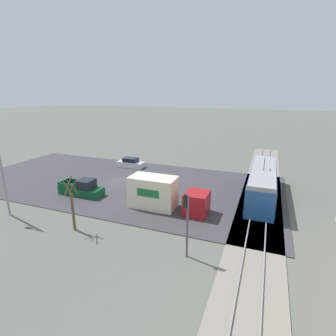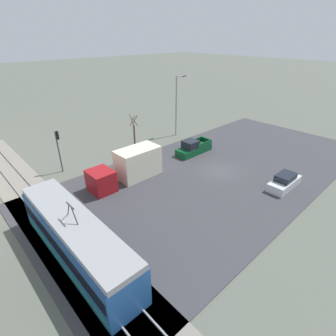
% 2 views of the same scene
% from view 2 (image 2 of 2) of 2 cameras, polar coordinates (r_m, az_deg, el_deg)
% --- Properties ---
extents(ground_plane, '(320.00, 320.00, 0.00)m').
position_cam_2_polar(ground_plane, '(31.27, 11.11, -0.67)').
color(ground_plane, '#565B51').
extents(road_surface, '(19.85, 41.76, 0.08)m').
position_cam_2_polar(road_surface, '(31.25, 11.12, -0.60)').
color(road_surface, '#38383D').
rests_on(road_surface, ground).
extents(rail_bed, '(57.09, 4.40, 0.22)m').
position_cam_2_polar(rail_bed, '(21.79, -20.10, -15.86)').
color(rail_bed, gray).
rests_on(rail_bed, ground).
extents(light_rail_tram, '(12.71, 2.81, 4.48)m').
position_cam_2_polar(light_rail_tram, '(19.75, -19.21, -14.45)').
color(light_rail_tram, '#235193').
rests_on(light_rail_tram, ground).
extents(box_truck, '(2.61, 8.18, 3.27)m').
position_cam_2_polar(box_truck, '(28.52, -8.33, 0.31)').
color(box_truck, maroon).
rests_on(box_truck, ground).
extents(pickup_truck, '(1.90, 5.28, 1.92)m').
position_cam_2_polar(pickup_truck, '(35.08, 5.55, 4.36)').
color(pickup_truck, '#0C4723').
rests_on(pickup_truck, ground).
extents(sedan_car_0, '(1.72, 4.33, 1.51)m').
position_cam_2_polar(sedan_car_0, '(29.67, 24.02, -2.76)').
color(sedan_car_0, silver).
rests_on(sedan_car_0, ground).
extents(traffic_light_pole, '(0.28, 0.47, 4.90)m').
position_cam_2_polar(traffic_light_pole, '(31.78, -22.74, 4.47)').
color(traffic_light_pole, '#47474C').
rests_on(traffic_light_pole, ground).
extents(street_tree, '(1.14, 0.95, 4.83)m').
position_cam_2_polar(street_tree, '(36.42, -7.36, 7.48)').
color(street_tree, brown).
rests_on(street_tree, ground).
extents(street_lamp_near_crossing, '(0.36, 1.95, 8.99)m').
position_cam_2_polar(street_lamp_near_crossing, '(40.64, 1.98, 14.07)').
color(street_lamp_near_crossing, gray).
rests_on(street_lamp_near_crossing, ground).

